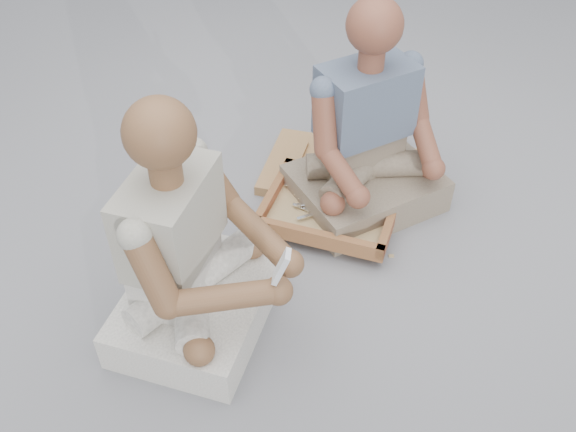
# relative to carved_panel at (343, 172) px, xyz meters

# --- Properties ---
(ground) EXTENTS (60.00, 60.00, 0.00)m
(ground) POSITION_rel_carved_panel_xyz_m (-0.20, -0.68, -0.02)
(ground) COLOR gray
(ground) RESTS_ON ground
(carved_panel) EXTENTS (0.75, 0.56, 0.05)m
(carved_panel) POSITION_rel_carved_panel_xyz_m (0.00, 0.00, 0.00)
(carved_panel) COLOR olive
(carved_panel) RESTS_ON ground
(tool_tray) EXTENTS (0.60, 0.53, 0.07)m
(tool_tray) POSITION_rel_carved_panel_xyz_m (-0.05, -0.30, 0.05)
(tool_tray) COLOR brown
(tool_tray) RESTS_ON carved_panel
(chisel_0) EXTENTS (0.20, 0.12, 0.02)m
(chisel_0) POSITION_rel_carved_panel_xyz_m (-0.03, -0.31, 0.06)
(chisel_0) COLOR white
(chisel_0) RESTS_ON tool_tray
(chisel_1) EXTENTS (0.22, 0.07, 0.02)m
(chisel_1) POSITION_rel_carved_panel_xyz_m (-0.08, -0.22, 0.06)
(chisel_1) COLOR white
(chisel_1) RESTS_ON tool_tray
(chisel_2) EXTENTS (0.22, 0.04, 0.02)m
(chisel_2) POSITION_rel_carved_panel_xyz_m (0.08, -0.37, 0.06)
(chisel_2) COLOR white
(chisel_2) RESTS_ON tool_tray
(chisel_3) EXTENTS (0.09, 0.21, 0.02)m
(chisel_3) POSITION_rel_carved_panel_xyz_m (-0.07, -0.28, 0.05)
(chisel_3) COLOR white
(chisel_3) RESTS_ON tool_tray
(chisel_4) EXTENTS (0.21, 0.11, 0.02)m
(chisel_4) POSITION_rel_carved_panel_xyz_m (-0.03, -0.33, 0.06)
(chisel_4) COLOR white
(chisel_4) RESTS_ON tool_tray
(chisel_5) EXTENTS (0.20, 0.11, 0.02)m
(chisel_5) POSITION_rel_carved_panel_xyz_m (-0.05, -0.37, 0.06)
(chisel_5) COLOR white
(chisel_5) RESTS_ON tool_tray
(chisel_6) EXTENTS (0.20, 0.13, 0.02)m
(chisel_6) POSITION_rel_carved_panel_xyz_m (0.04, -0.27, 0.06)
(chisel_6) COLOR white
(chisel_6) RESTS_ON tool_tray
(chisel_7) EXTENTS (0.21, 0.10, 0.02)m
(chisel_7) POSITION_rel_carved_panel_xyz_m (0.06, -0.24, 0.06)
(chisel_7) COLOR white
(chisel_7) RESTS_ON tool_tray
(chisel_8) EXTENTS (0.22, 0.03, 0.02)m
(chisel_8) POSITION_rel_carved_panel_xyz_m (-0.04, -0.24, 0.06)
(chisel_8) COLOR white
(chisel_8) RESTS_ON tool_tray
(chisel_9) EXTENTS (0.22, 0.07, 0.02)m
(chisel_9) POSITION_rel_carved_panel_xyz_m (-0.03, -0.27, 0.07)
(chisel_9) COLOR white
(chisel_9) RESTS_ON tool_tray
(wood_chip_0) EXTENTS (0.02, 0.02, 0.00)m
(wood_chip_0) POSITION_rel_carved_panel_xyz_m (-0.37, -0.50, -0.02)
(wood_chip_0) COLOR tan
(wood_chip_0) RESTS_ON ground
(wood_chip_1) EXTENTS (0.02, 0.02, 0.00)m
(wood_chip_1) POSITION_rel_carved_panel_xyz_m (0.14, 0.01, -0.02)
(wood_chip_1) COLOR tan
(wood_chip_1) RESTS_ON ground
(wood_chip_2) EXTENTS (0.02, 0.02, 0.00)m
(wood_chip_2) POSITION_rel_carved_panel_xyz_m (-0.31, -0.27, -0.02)
(wood_chip_2) COLOR tan
(wood_chip_2) RESTS_ON ground
(wood_chip_3) EXTENTS (0.02, 0.02, 0.00)m
(wood_chip_3) POSITION_rel_carved_panel_xyz_m (-0.07, 0.10, -0.02)
(wood_chip_3) COLOR tan
(wood_chip_3) RESTS_ON ground
(wood_chip_4) EXTENTS (0.02, 0.02, 0.00)m
(wood_chip_4) POSITION_rel_carved_panel_xyz_m (-0.03, -0.02, -0.02)
(wood_chip_4) COLOR tan
(wood_chip_4) RESTS_ON ground
(wood_chip_5) EXTENTS (0.02, 0.02, 0.00)m
(wood_chip_5) POSITION_rel_carved_panel_xyz_m (0.04, -0.35, -0.02)
(wood_chip_5) COLOR tan
(wood_chip_5) RESTS_ON ground
(wood_chip_6) EXTENTS (0.02, 0.02, 0.00)m
(wood_chip_6) POSITION_rel_carved_panel_xyz_m (0.13, -0.42, -0.02)
(wood_chip_6) COLOR tan
(wood_chip_6) RESTS_ON ground
(wood_chip_7) EXTENTS (0.02, 0.02, 0.00)m
(wood_chip_7) POSITION_rel_carved_panel_xyz_m (0.05, -0.45, -0.02)
(wood_chip_7) COLOR tan
(wood_chip_7) RESTS_ON ground
(wood_chip_8) EXTENTS (0.02, 0.02, 0.00)m
(wood_chip_8) POSITION_rel_carved_panel_xyz_m (0.22, -0.32, -0.02)
(wood_chip_8) COLOR tan
(wood_chip_8) RESTS_ON ground
(wood_chip_9) EXTENTS (0.02, 0.02, 0.00)m
(wood_chip_9) POSITION_rel_carved_panel_xyz_m (0.21, 0.08, -0.02)
(wood_chip_9) COLOR tan
(wood_chip_9) RESTS_ON ground
(wood_chip_10) EXTENTS (0.02, 0.02, 0.00)m
(wood_chip_10) POSITION_rel_carved_panel_xyz_m (0.20, -0.48, -0.02)
(wood_chip_10) COLOR tan
(wood_chip_10) RESTS_ON ground
(wood_chip_11) EXTENTS (0.02, 0.02, 0.00)m
(wood_chip_11) POSITION_rel_carved_panel_xyz_m (0.21, -0.02, -0.02)
(wood_chip_11) COLOR tan
(wood_chip_11) RESTS_ON ground
(craftsman) EXTENTS (0.64, 0.65, 0.88)m
(craftsman) POSITION_rel_carved_panel_xyz_m (-0.49, -0.84, 0.28)
(craftsman) COLOR silver
(craftsman) RESTS_ON ground
(companion) EXTENTS (0.71, 0.68, 0.88)m
(companion) POSITION_rel_carved_panel_xyz_m (0.08, -0.15, 0.27)
(companion) COLOR gray
(companion) RESTS_ON ground
(mobile_phone) EXTENTS (0.06, 0.05, 0.12)m
(mobile_phone) POSITION_rel_carved_panel_xyz_m (-0.18, -0.97, 0.40)
(mobile_phone) COLOR silver
(mobile_phone) RESTS_ON craftsman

